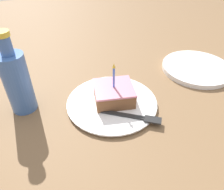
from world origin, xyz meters
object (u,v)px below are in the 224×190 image
at_px(bottle, 17,81).
at_px(side_plate, 196,68).
at_px(plate, 112,103).
at_px(fork, 134,117).
at_px(cake_slice, 114,93).

distance_m(bottle, side_plate, 0.60).
relative_size(plate, fork, 1.59).
distance_m(plate, bottle, 0.27).
bearing_deg(bottle, cake_slice, 174.99).
bearing_deg(cake_slice, fork, 116.03).
bearing_deg(side_plate, cake_slice, 21.79).
relative_size(fork, bottle, 0.72).
relative_size(bottle, side_plate, 0.95).
height_order(bottle, side_plate, bottle).
relative_size(plate, side_plate, 1.08).
relative_size(cake_slice, fork, 0.74).
bearing_deg(plate, side_plate, -157.60).
xyz_separation_m(bottle, side_plate, (-0.58, -0.11, -0.08)).
xyz_separation_m(plate, bottle, (0.25, -0.03, 0.09)).
distance_m(fork, bottle, 0.32).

